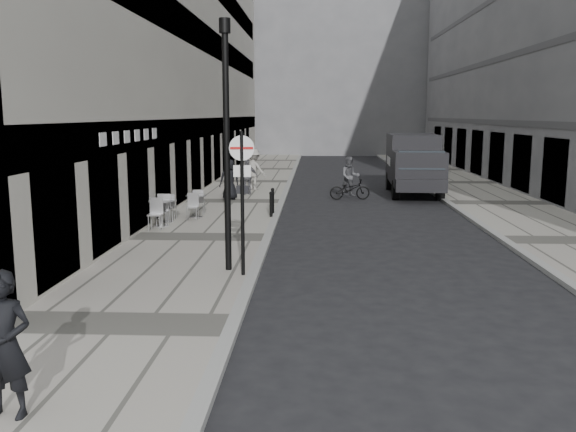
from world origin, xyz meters
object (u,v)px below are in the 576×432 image
at_px(walking_man, 5,345).
at_px(sign_post, 242,184).
at_px(cyclist, 350,183).
at_px(lamppost, 226,134).
at_px(panel_van, 414,161).

relative_size(walking_man, sign_post, 0.55).
bearing_deg(walking_man, sign_post, 76.09).
distance_m(walking_man, cyclist, 20.71).
relative_size(sign_post, cyclist, 1.71).
distance_m(lamppost, cyclist, 13.63).
bearing_deg(walking_man, cyclist, 78.63).
relative_size(walking_man, lamppost, 0.32).
distance_m(sign_post, lamppost, 1.25).
bearing_deg(sign_post, lamppost, 127.81).
height_order(sign_post, cyclist, sign_post).
xyz_separation_m(walking_man, panel_van, (8.26, 22.06, 0.55)).
distance_m(walking_man, lamppost, 7.67).
height_order(lamppost, cyclist, lamppost).
relative_size(panel_van, cyclist, 3.17).
bearing_deg(panel_van, walking_man, -107.95).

